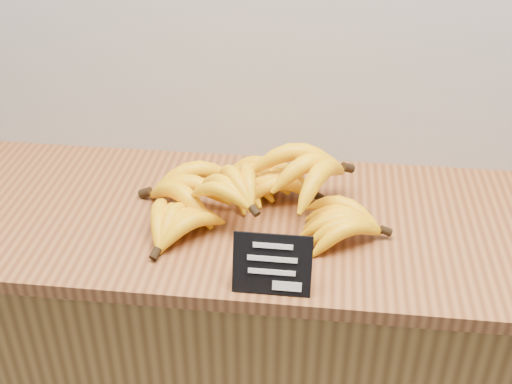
{
  "coord_description": "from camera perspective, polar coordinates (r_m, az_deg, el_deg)",
  "views": [
    {
      "loc": [
        0.27,
        1.64,
        1.71
      ],
      "look_at": [
        0.15,
        2.7,
        1.02
      ],
      "focal_mm": 45.0,
      "sensor_mm": 36.0,
      "label": 1
    }
  ],
  "objects": [
    {
      "name": "counter_top",
      "position": [
        1.37,
        0.24,
        -2.56
      ],
      "size": [
        1.47,
        0.54,
        0.03
      ],
      "primitive_type": "cube",
      "color": "brown",
      "rests_on": "counter"
    },
    {
      "name": "chalkboard_sign",
      "position": [
        1.15,
        1.44,
        -6.48
      ],
      "size": [
        0.14,
        0.04,
        0.11
      ],
      "primitive_type": "cube",
      "rotation": [
        -0.33,
        0.0,
        0.0
      ],
      "color": "black",
      "rests_on": "counter_top"
    },
    {
      "name": "banana_pile",
      "position": [
        1.35,
        -0.31,
        -0.02
      ],
      "size": [
        0.55,
        0.38,
        0.13
      ],
      "color": "#F9BB09",
      "rests_on": "counter_top"
    },
    {
      "name": "counter",
      "position": [
        1.68,
        0.2,
        -15.55
      ],
      "size": [
        1.49,
        0.5,
        0.9
      ],
      "primitive_type": "cube",
      "color": "olive",
      "rests_on": "ground"
    }
  ]
}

